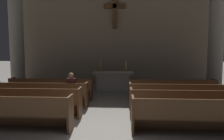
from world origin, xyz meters
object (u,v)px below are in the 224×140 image
Objects in this scene: pew_left_row_1 at (5,112)px; column_right_second at (217,25)px; pew_left_row_4 at (51,89)px; pew_right_row_1 at (204,116)px; pew_right_row_2 at (189,104)px; pew_right_row_4 at (171,90)px; candlestick_left at (100,68)px; candlestick_right at (126,68)px; pew_right_row_3 at (179,96)px; lone_worshipper at (72,89)px; altar at (113,80)px; column_left_second at (16,26)px; pew_left_row_2 at (26,102)px; pew_left_row_3 at (40,94)px.

pew_left_row_1 is 10.40m from column_right_second.
pew_left_row_4 is 1.00× the size of pew_right_row_1.
pew_right_row_1 is at bearing -116.08° from column_right_second.
pew_right_row_4 is (0.00, 2.24, 0.00)m from pew_right_row_2.
candlestick_left and candlestick_right have the same top height.
pew_right_row_3 is at bearing 90.00° from pew_right_row_1.
lone_worshipper is (-3.95, 1.16, 0.22)m from pew_right_row_2.
lone_worshipper reaches higher than altar.
altar is at bearing 137.42° from pew_right_row_4.
column_left_second reaches higher than pew_right_row_4.
column_right_second is at bearing 58.83° from pew_right_row_2.
candlestick_right reaches higher than pew_right_row_3.
pew_left_row_4 is at bearing -41.13° from column_left_second.
pew_right_row_1 and pew_right_row_2 have the same top height.
pew_left_row_4 is at bearing 90.00° from pew_left_row_2.
column_right_second is at bearing 36.09° from pew_left_row_1.
pew_left_row_3 is (0.00, 2.24, 0.00)m from pew_left_row_1.
column_right_second is (2.87, 3.62, 3.05)m from pew_right_row_3.
pew_right_row_2 is 1.12m from pew_right_row_3.
altar is (2.58, 5.73, 0.06)m from pew_left_row_1.
pew_right_row_2 is 2.24m from pew_right_row_4.
pew_left_row_1 is 6.07m from candlestick_left.
candlestick_right is at bearing 54.53° from pew_left_row_2.
pew_left_row_3 is 5.63m from pew_right_row_1.
pew_left_row_4 is 4.87m from column_left_second.
column_left_second is 3.28× the size of altar.
candlestick_right is at bearing 108.21° from pew_right_row_1.
pew_left_row_4 is at bearing 180.00° from pew_right_row_4.
lone_worshipper is at bearing -120.94° from candlestick_right.
pew_left_row_1 is 7.20m from column_left_second.
pew_right_row_1 is (5.17, 0.00, 0.00)m from pew_left_row_1.
pew_left_row_3 and pew_right_row_3 have the same top height.
candlestick_left is 3.55m from lone_worshipper.
lone_worshipper is (4.08, -3.58, -2.83)m from column_left_second.
column_left_second is at bearing 121.17° from pew_left_row_2.
pew_right_row_4 is at bearing -138.87° from column_right_second.
column_right_second reaches higher than candlestick_right.
pew_right_row_1 is 4.57m from lone_worshipper.
lone_worshipper is (-6.82, -3.58, -2.83)m from column_right_second.
altar is 0.96m from candlestick_right.
pew_right_row_1 and pew_right_row_4 have the same top height.
pew_right_row_4 is 2.73× the size of lone_worshipper.
pew_right_row_1 is at bearing -32.97° from pew_left_row_4.
column_right_second reaches higher than pew_left_row_1.
pew_left_row_1 and pew_right_row_2 have the same top height.
candlestick_right is at bearing 118.35° from pew_right_row_3.
pew_right_row_1 is (5.17, -2.24, 0.00)m from pew_left_row_3.
pew_left_row_3 is 1.00× the size of pew_right_row_3.
column_left_second is (-2.87, 2.50, 3.05)m from pew_left_row_4.
candlestick_left is at bearing -178.80° from column_right_second.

